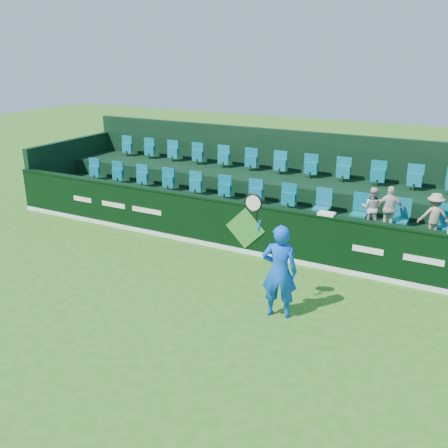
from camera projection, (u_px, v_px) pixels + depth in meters
The scene contains 12 objects.
ground at pixel (158, 322), 9.73m from camera, with size 60.00×60.00×0.00m, color #2A6A19.
sponsor_hoarding at pixel (247, 228), 12.83m from camera, with size 16.00×0.25×1.35m.
stand_tier_front at pixel (264, 225), 13.84m from camera, with size 16.00×2.00×0.80m, color black.
stand_tier_back at pixel (289, 199), 15.33m from camera, with size 16.00×1.80×1.30m, color black.
stand_rear at pixel (295, 178), 15.51m from camera, with size 16.00×4.10×2.60m.
seat_row_front at pixel (270, 197), 13.93m from camera, with size 13.50×0.50×0.60m, color #0E7087.
seat_row_back at pixel (294, 167), 15.27m from camera, with size 13.50×0.50×0.60m, color #0E7087.
tennis_player at pixel (279, 271), 9.67m from camera, with size 1.15×0.62×2.50m.
spectator_left at pixel (372, 208), 12.27m from camera, with size 0.51×0.40×1.05m, color beige.
spectator_middle at pixel (389, 209), 12.08m from camera, with size 0.66×0.28×1.13m, color silver.
spectator_right at pixel (434, 216), 11.63m from camera, with size 0.71×0.41×1.09m, color tan.
towel at pixel (327, 214), 11.68m from camera, with size 0.39×0.25×0.06m, color white.
Camera 1 is at (5.15, -6.92, 5.05)m, focal length 40.00 mm.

